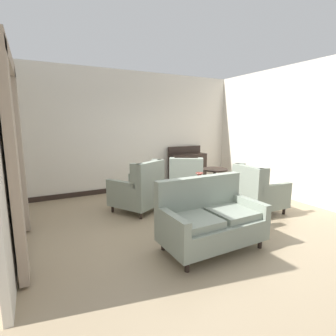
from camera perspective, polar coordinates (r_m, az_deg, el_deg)
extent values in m
plane|color=#9E896B|center=(4.74, 6.98, -12.35)|extent=(8.11, 8.11, 0.00)
cube|color=silver|center=(6.96, -6.57, 7.95)|extent=(5.86, 0.08, 3.10)
cube|color=silver|center=(4.47, -32.06, 5.36)|extent=(0.08, 4.06, 3.10)
cube|color=silver|center=(6.98, 22.74, 7.25)|extent=(0.08, 4.06, 3.10)
cube|color=black|center=(7.12, -6.17, -4.15)|extent=(5.70, 0.03, 0.12)
cube|color=silver|center=(3.98, -31.34, 1.10)|extent=(0.03, 1.29, 2.29)
cube|color=white|center=(3.98, -31.09, 1.12)|extent=(0.02, 1.37, 2.37)
cube|color=white|center=(3.98, -31.06, 1.12)|extent=(0.02, 0.04, 2.29)
cube|color=white|center=(3.98, -31.06, 1.12)|extent=(0.02, 1.29, 0.04)
cube|color=tan|center=(3.15, -31.16, 0.05)|extent=(0.10, 0.32, 2.59)
cube|color=tan|center=(4.79, -30.14, 3.08)|extent=(0.10, 0.32, 2.59)
cube|color=tan|center=(4.02, -32.24, 19.87)|extent=(0.10, 1.97, 0.20)
cylinder|color=black|center=(4.83, 6.72, -5.64)|extent=(0.91, 0.91, 0.04)
cylinder|color=black|center=(4.90, 6.66, -8.28)|extent=(0.10, 0.10, 0.43)
cube|color=black|center=(5.08, 8.81, -10.40)|extent=(0.28, 0.09, 0.07)
cube|color=black|center=(5.04, 4.20, -10.46)|extent=(0.22, 0.26, 0.07)
cube|color=black|center=(4.77, 6.87, -11.73)|extent=(0.19, 0.27, 0.07)
cylinder|color=brown|center=(4.89, 6.94, -5.09)|extent=(0.11, 0.11, 0.02)
ellipsoid|color=brown|center=(4.85, 6.97, -3.57)|extent=(0.20, 0.20, 0.24)
cylinder|color=brown|center=(4.82, 7.01, -1.65)|extent=(0.08, 0.08, 0.09)
torus|color=brown|center=(4.81, 7.02, -1.13)|extent=(0.14, 0.14, 0.02)
cube|color=gray|center=(3.82, 9.82, -13.36)|extent=(1.47, 0.81, 0.30)
cube|color=gray|center=(3.92, 7.03, -5.94)|extent=(1.46, 0.16, 0.57)
cube|color=gray|center=(3.53, 6.16, -11.71)|extent=(0.59, 0.60, 0.10)
cube|color=gray|center=(3.91, 14.01, -9.76)|extent=(0.59, 0.60, 0.10)
cube|color=gray|center=(3.33, 1.16, -12.02)|extent=(0.12, 0.69, 0.21)
cube|color=gray|center=(4.13, 17.79, -8.08)|extent=(0.12, 0.69, 0.21)
cylinder|color=black|center=(3.36, 4.26, -20.95)|extent=(0.06, 0.06, 0.14)
cylinder|color=black|center=(4.10, 19.75, -15.49)|extent=(0.06, 0.06, 0.14)
cylinder|color=black|center=(3.84, -1.09, -16.73)|extent=(0.06, 0.06, 0.14)
cylinder|color=black|center=(4.50, 13.61, -12.82)|extent=(0.06, 0.06, 0.14)
cube|color=gray|center=(5.34, -7.12, -6.37)|extent=(1.13, 1.16, 0.31)
cube|color=gray|center=(5.00, -3.91, -2.01)|extent=(0.75, 0.52, 0.60)
cube|color=gray|center=(5.32, -2.54, -0.49)|extent=(0.19, 0.22, 0.46)
cube|color=gray|center=(4.78, -7.20, -1.77)|extent=(0.19, 0.22, 0.46)
cube|color=gray|center=(5.56, -5.36, -2.78)|extent=(0.48, 0.73, 0.23)
cube|color=gray|center=(5.05, -10.08, -4.22)|extent=(0.48, 0.73, 0.23)
cylinder|color=black|center=(5.85, -7.91, -7.23)|extent=(0.06, 0.06, 0.14)
cylinder|color=black|center=(5.41, -12.19, -8.81)|extent=(0.06, 0.06, 0.14)
cylinder|color=black|center=(5.44, -1.96, -8.49)|extent=(0.06, 0.06, 0.14)
cylinder|color=black|center=(4.96, -6.05, -10.41)|extent=(0.06, 0.06, 0.14)
cube|color=gray|center=(6.09, 3.96, -4.32)|extent=(1.09, 1.15, 0.30)
cube|color=gray|center=(5.62, 4.03, -0.86)|extent=(0.70, 0.50, 0.59)
cube|color=gray|center=(5.70, 7.21, -0.02)|extent=(0.19, 0.22, 0.45)
cube|color=gray|center=(5.70, 0.86, 0.05)|extent=(0.19, 0.22, 0.45)
cube|color=gray|center=(6.09, 6.97, -1.92)|extent=(0.50, 0.73, 0.20)
cube|color=gray|center=(6.08, 1.01, -1.86)|extent=(0.50, 0.73, 0.20)
cylinder|color=black|center=(6.51, 6.46, -5.42)|extent=(0.06, 0.06, 0.14)
cylinder|color=black|center=(6.50, 1.40, -5.37)|extent=(0.06, 0.06, 0.14)
cylinder|color=black|center=(5.80, 6.80, -7.37)|extent=(0.06, 0.06, 0.14)
cylinder|color=black|center=(5.79, 1.10, -7.31)|extent=(0.06, 0.06, 0.14)
cube|color=gray|center=(5.52, 19.82, -6.36)|extent=(0.91, 0.76, 0.31)
cube|color=gray|center=(5.16, 17.20, -2.49)|extent=(0.16, 0.74, 0.53)
cube|color=gray|center=(4.99, 20.46, -2.34)|extent=(0.20, 0.11, 0.40)
cube|color=gray|center=(5.44, 15.66, -1.11)|extent=(0.20, 0.11, 0.40)
cube|color=gray|center=(5.28, 22.81, -4.40)|extent=(0.79, 0.13, 0.20)
cube|color=gray|center=(5.70, 18.06, -3.08)|extent=(0.79, 0.13, 0.20)
cylinder|color=black|center=(5.67, 24.36, -8.64)|extent=(0.06, 0.06, 0.14)
cylinder|color=black|center=(6.02, 20.17, -7.27)|extent=(0.06, 0.06, 0.14)
cylinder|color=black|center=(5.15, 19.10, -10.14)|extent=(0.06, 0.06, 0.14)
cylinder|color=black|center=(5.54, 14.89, -8.48)|extent=(0.06, 0.06, 0.14)
cylinder|color=black|center=(6.06, 10.35, -0.31)|extent=(0.60, 0.60, 0.03)
cylinder|color=black|center=(6.14, 10.24, -3.72)|extent=(0.07, 0.07, 0.71)
cylinder|color=black|center=(6.22, 10.14, -6.72)|extent=(0.39, 0.39, 0.04)
cube|color=black|center=(7.42, 4.35, 0.01)|extent=(1.08, 0.38, 0.82)
cube|color=black|center=(7.49, 3.70, 4.07)|extent=(1.08, 0.04, 0.21)
cube|color=black|center=(7.15, 1.56, -4.12)|extent=(0.06, 0.06, 0.10)
cube|color=black|center=(7.66, 7.99, -3.24)|extent=(0.06, 0.06, 0.10)
cube|color=black|center=(7.39, 0.48, -3.64)|extent=(0.06, 0.06, 0.10)
cube|color=black|center=(7.89, 6.78, -2.83)|extent=(0.06, 0.06, 0.10)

